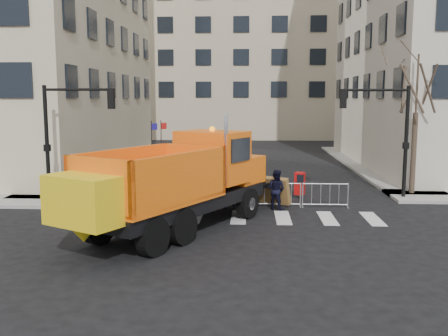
# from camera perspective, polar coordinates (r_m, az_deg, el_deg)

# --- Properties ---
(ground) EXTENTS (120.00, 120.00, 0.00)m
(ground) POSITION_cam_1_polar(r_m,az_deg,el_deg) (15.24, -1.52, -10.47)
(ground) COLOR black
(ground) RESTS_ON ground
(sidewalk_back) EXTENTS (64.00, 5.00, 0.15)m
(sidewalk_back) POSITION_cam_1_polar(r_m,az_deg,el_deg) (23.42, 0.16, -3.71)
(sidewalk_back) COLOR gray
(sidewalk_back) RESTS_ON ground
(building_far) EXTENTS (30.00, 18.00, 24.00)m
(building_far) POSITION_cam_1_polar(r_m,az_deg,el_deg) (66.80, 2.15, 14.15)
(building_far) COLOR #B8AB8C
(building_far) RESTS_ON ground
(traffic_light_left) EXTENTS (0.18, 0.18, 5.40)m
(traffic_light_left) POSITION_cam_1_polar(r_m,az_deg,el_deg) (23.85, -19.57, 2.42)
(traffic_light_left) COLOR black
(traffic_light_left) RESTS_ON ground
(traffic_light_right) EXTENTS (0.18, 0.18, 5.40)m
(traffic_light_right) POSITION_cam_1_polar(r_m,az_deg,el_deg) (25.09, 20.08, 2.65)
(traffic_light_right) COLOR black
(traffic_light_right) RESTS_ON ground
(crowd_barriers) EXTENTS (12.60, 0.60, 1.10)m
(crowd_barriers) POSITION_cam_1_polar(r_m,az_deg,el_deg) (22.50, -1.87, -2.96)
(crowd_barriers) COLOR #9EA0A5
(crowd_barriers) RESTS_ON ground
(street_tree) EXTENTS (3.00, 3.00, 7.50)m
(street_tree) POSITION_cam_1_polar(r_m,az_deg,el_deg) (26.19, 21.03, 5.11)
(street_tree) COLOR #382B21
(street_tree) RESTS_ON ground
(plow_truck) EXTENTS (7.91, 10.99, 4.26)m
(plow_truck) POSITION_cam_1_polar(r_m,az_deg,el_deg) (18.02, -5.56, -1.41)
(plow_truck) COLOR black
(plow_truck) RESTS_ON ground
(cop_a) EXTENTS (0.74, 0.51, 1.95)m
(cop_a) POSITION_cam_1_polar(r_m,az_deg,el_deg) (21.77, 0.58, -2.20)
(cop_a) COLOR black
(cop_a) RESTS_ON ground
(cop_b) EXTENTS (1.07, 1.00, 1.76)m
(cop_b) POSITION_cam_1_polar(r_m,az_deg,el_deg) (21.79, 5.96, -2.48)
(cop_b) COLOR black
(cop_b) RESTS_ON ground
(cop_c) EXTENTS (1.21, 1.11, 1.99)m
(cop_c) POSITION_cam_1_polar(r_m,az_deg,el_deg) (21.75, 3.42, -2.16)
(cop_c) COLOR black
(cop_c) RESTS_ON ground
(worker) EXTENTS (1.21, 1.02, 1.63)m
(worker) POSITION_cam_1_polar(r_m,az_deg,el_deg) (24.60, -8.13, -1.12)
(worker) COLOR #CCE91B
(worker) RESTS_ON sidewalk_back
(newspaper_box) EXTENTS (0.57, 0.54, 1.10)m
(newspaper_box) POSITION_cam_1_polar(r_m,az_deg,el_deg) (24.58, 8.65, -1.76)
(newspaper_box) COLOR red
(newspaper_box) RESTS_ON sidewalk_back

